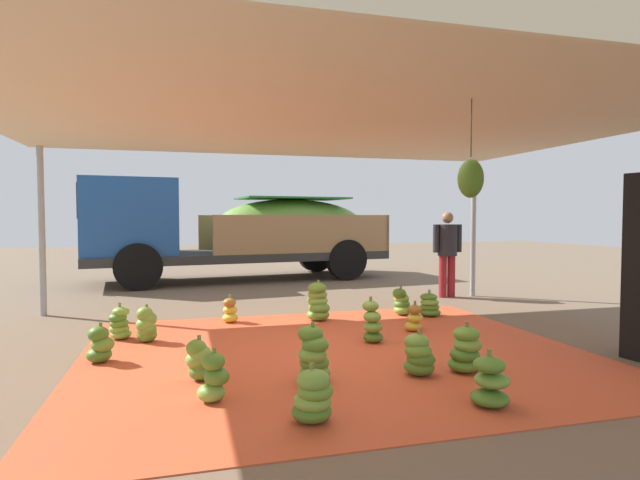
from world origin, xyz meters
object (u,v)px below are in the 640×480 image
banana_bunch_3 (314,355)px  banana_bunch_14 (199,361)px  banana_bunch_7 (146,325)px  banana_bunch_15 (401,302)px  banana_bunch_9 (214,379)px  banana_bunch_6 (465,351)px  worker_0 (447,248)px  cargo_truck_main (233,229)px  banana_bunch_4 (490,383)px  banana_bunch_10 (313,397)px  banana_bunch_12 (414,319)px  banana_bunch_1 (318,302)px  banana_bunch_11 (430,305)px  banana_bunch_13 (230,311)px  banana_bunch_0 (372,323)px  banana_bunch_2 (419,356)px  banana_bunch_8 (100,346)px  banana_bunch_5 (120,324)px

banana_bunch_3 → banana_bunch_14: bearing=163.1°
banana_bunch_7 → banana_bunch_15: 3.84m
banana_bunch_9 → banana_bunch_14: 0.61m
banana_bunch_6 → banana_bunch_7: bearing=146.3°
worker_0 → cargo_truck_main: bearing=134.3°
banana_bunch_4 → banana_bunch_15: bearing=76.5°
banana_bunch_10 → banana_bunch_12: bearing=51.5°
banana_bunch_12 → banana_bunch_14: size_ratio=0.97×
banana_bunch_1 → cargo_truck_main: cargo_truck_main is taller
banana_bunch_1 → banana_bunch_4: 3.71m
banana_bunch_11 → banana_bunch_12: (-0.70, -0.91, 0.00)m
worker_0 → banana_bunch_6: bearing=-117.0°
banana_bunch_3 → banana_bunch_13: 2.95m
banana_bunch_3 → banana_bunch_11: banana_bunch_3 is taller
banana_bunch_0 → banana_bunch_2: banana_bunch_0 is taller
cargo_truck_main → banana_bunch_15: bearing=-68.2°
banana_bunch_8 → banana_bunch_11: (4.55, 1.40, -0.02)m
banana_bunch_0 → cargo_truck_main: size_ratio=0.08×
banana_bunch_1 → banana_bunch_5: 2.76m
banana_bunch_14 → banana_bunch_5: bearing=115.7°
banana_bunch_8 → banana_bunch_15: banana_bunch_15 is taller
banana_bunch_8 → banana_bunch_9: (1.09, -1.47, 0.01)m
banana_bunch_7 → banana_bunch_10: bearing=-64.7°
banana_bunch_0 → banana_bunch_15: size_ratio=1.23×
banana_bunch_9 → banana_bunch_12: 3.39m
banana_bunch_2 → banana_bunch_9: size_ratio=0.96×
banana_bunch_7 → banana_bunch_8: 0.89m
banana_bunch_0 → banana_bunch_2: 1.32m
banana_bunch_10 → banana_bunch_15: 4.41m
banana_bunch_0 → banana_bunch_14: 2.29m
banana_bunch_15 → cargo_truck_main: cargo_truck_main is taller
banana_bunch_7 → banana_bunch_8: bearing=-117.4°
banana_bunch_7 → banana_bunch_9: size_ratio=1.03×
banana_bunch_4 → banana_bunch_12: (0.59, 2.64, -0.02)m
banana_bunch_15 → worker_0: size_ratio=0.28×
banana_bunch_1 → worker_0: bearing=27.2°
banana_bunch_14 → worker_0: size_ratio=0.26×
banana_bunch_4 → banana_bunch_7: 4.10m
banana_bunch_15 → cargo_truck_main: bearing=111.8°
banana_bunch_0 → banana_bunch_11: (1.47, 1.34, -0.07)m
banana_bunch_5 → banana_bunch_9: size_ratio=1.02×
banana_bunch_7 → banana_bunch_11: bearing=8.3°
banana_bunch_6 → worker_0: (2.22, 4.36, 0.74)m
banana_bunch_0 → banana_bunch_4: size_ratio=1.23×
banana_bunch_13 → banana_bunch_7: bearing=-139.6°
banana_bunch_6 → banana_bunch_14: size_ratio=1.17×
banana_bunch_3 → banana_bunch_6: 1.53m
banana_bunch_3 → banana_bunch_14: size_ratio=1.32×
banana_bunch_9 → banana_bunch_14: bearing=99.3°
banana_bunch_13 → banana_bunch_1: bearing=-8.9°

